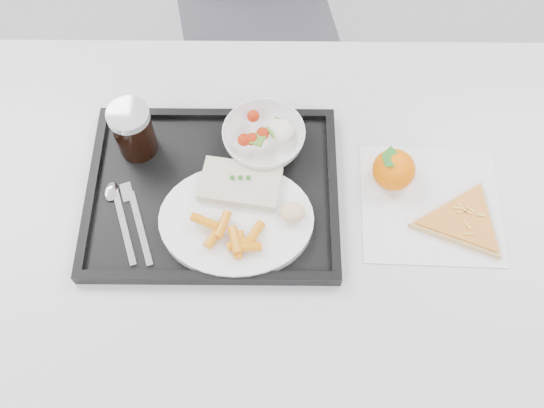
% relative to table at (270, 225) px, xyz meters
% --- Properties ---
extents(room, '(6.04, 7.04, 2.84)m').
position_rel_table_xyz_m(room, '(0.00, -0.30, 0.72)').
color(room, gray).
rests_on(room, ground).
extents(table, '(1.20, 0.80, 0.75)m').
position_rel_table_xyz_m(table, '(0.00, 0.00, 0.00)').
color(table, '#B1B1B3').
rests_on(table, ground).
extents(tray, '(0.45, 0.35, 0.03)m').
position_rel_table_xyz_m(tray, '(-0.10, 0.03, 0.08)').
color(tray, black).
rests_on(tray, table).
extents(dinner_plate, '(0.27, 0.27, 0.02)m').
position_rel_table_xyz_m(dinner_plate, '(-0.06, -0.04, 0.09)').
color(dinner_plate, white).
rests_on(dinner_plate, tray).
extents(fish_fillet, '(0.15, 0.11, 0.03)m').
position_rel_table_xyz_m(fish_fillet, '(-0.05, 0.03, 0.11)').
color(fish_fillet, beige).
rests_on(fish_fillet, dinner_plate).
extents(bread_roll, '(0.05, 0.04, 0.03)m').
position_rel_table_xyz_m(bread_roll, '(0.04, -0.03, 0.12)').
color(bread_roll, '#DCB67B').
rests_on(bread_roll, dinner_plate).
extents(salad_bowl, '(0.15, 0.15, 0.05)m').
position_rel_table_xyz_m(salad_bowl, '(-0.01, 0.13, 0.11)').
color(salad_bowl, white).
rests_on(salad_bowl, tray).
extents(cola_glass, '(0.08, 0.08, 0.11)m').
position_rel_table_xyz_m(cola_glass, '(-0.25, 0.12, 0.14)').
color(cola_glass, black).
rests_on(cola_glass, tray).
extents(cutlery, '(0.11, 0.17, 0.01)m').
position_rel_table_xyz_m(cutlery, '(-0.26, -0.02, 0.08)').
color(cutlery, silver).
rests_on(cutlery, tray).
extents(napkin, '(0.26, 0.25, 0.00)m').
position_rel_table_xyz_m(napkin, '(0.29, 0.01, 0.07)').
color(napkin, white).
rests_on(napkin, table).
extents(tangerine, '(0.10, 0.10, 0.08)m').
position_rel_table_xyz_m(tangerine, '(0.22, 0.06, 0.10)').
color(tangerine, orange).
rests_on(tangerine, napkin).
extents(pizza_slice, '(0.21, 0.21, 0.02)m').
position_rel_table_xyz_m(pizza_slice, '(0.34, -0.03, 0.08)').
color(pizza_slice, tan).
rests_on(pizza_slice, napkin).
extents(carrot_pile, '(0.13, 0.08, 0.03)m').
position_rel_table_xyz_m(carrot_pile, '(-0.06, -0.08, 0.11)').
color(carrot_pile, orange).
rests_on(carrot_pile, dinner_plate).
extents(salad_contents, '(0.10, 0.08, 0.03)m').
position_rel_table_xyz_m(salad_contents, '(0.00, 0.14, 0.12)').
color(salad_contents, '#A52109').
rests_on(salad_contents, salad_bowl).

